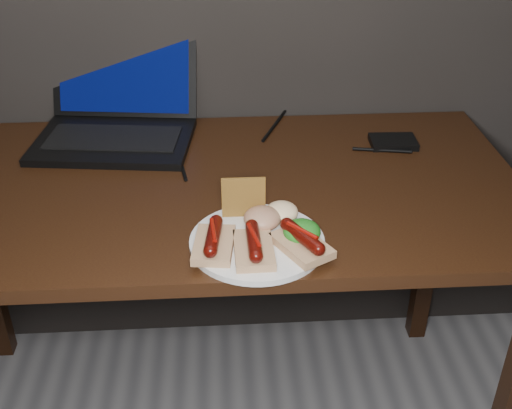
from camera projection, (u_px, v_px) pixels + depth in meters
The scene contains 12 objects.
desk at pixel (205, 217), 1.45m from camera, with size 1.40×0.70×0.75m.
laptop at pixel (118, 114), 1.58m from camera, with size 0.41×0.38×0.25m.
hard_drive at pixel (393, 142), 1.56m from camera, with size 0.11×0.08×0.02m, color black.
desk_cables at pixel (199, 150), 1.53m from camera, with size 1.00×0.43×0.01m.
plate at pixel (257, 242), 1.20m from camera, with size 0.25×0.25×0.01m, color silver.
bread_sausage_left at pixel (214, 241), 1.16m from camera, with size 0.08×0.12×0.04m.
bread_sausage_center at pixel (254, 246), 1.15m from camera, with size 0.07×0.12×0.04m.
bread_sausage_right at pixel (302, 241), 1.16m from camera, with size 0.12×0.13×0.04m.
crispbread at pixel (244, 197), 1.24m from camera, with size 0.09×0.01×0.09m, color #AB7B2F.
salad_greens at pixel (302, 231), 1.18m from camera, with size 0.07×0.07×0.04m, color #196213.
salsa_mound at pixel (262, 218), 1.22m from camera, with size 0.07×0.07×0.04m, color maroon.
coleslaw_mound at pixel (282, 212), 1.24m from camera, with size 0.06×0.06×0.04m, color white.
Camera 1 is at (0.04, 0.16, 1.44)m, focal length 45.00 mm.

